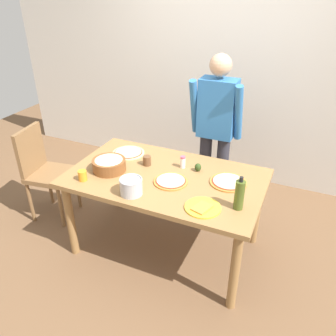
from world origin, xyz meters
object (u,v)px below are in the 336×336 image
(cup_orange, at_px, (83,175))
(salt_shaker, at_px, (183,162))
(plate_with_slice, at_px, (203,207))
(dining_table, at_px, (166,185))
(pizza_raw_on_board, at_px, (128,153))
(popcorn_bowl, at_px, (109,164))
(avocado, at_px, (198,167))
(steel_pot, at_px, (131,186))
(pizza_second_cooked, at_px, (228,182))
(chair_wooden_left, at_px, (43,168))
(olive_oil_bottle, at_px, (239,195))
(pizza_cooked_on_tray, at_px, (171,181))
(cup_small_brown, at_px, (147,161))
(person_cook, at_px, (216,127))

(cup_orange, height_order, salt_shaker, salt_shaker)
(plate_with_slice, xyz_separation_m, cup_orange, (-1.01, -0.02, 0.03))
(dining_table, bearing_deg, pizza_raw_on_board, 154.31)
(salt_shaker, bearing_deg, popcorn_bowl, -151.55)
(pizza_raw_on_board, xyz_separation_m, avocado, (0.70, -0.04, 0.03))
(dining_table, distance_m, steel_pot, 0.40)
(cup_orange, xyz_separation_m, avocado, (0.80, 0.52, -0.01))
(pizza_second_cooked, bearing_deg, chair_wooden_left, -176.27)
(pizza_raw_on_board, relative_size, pizza_second_cooked, 0.99)
(avocado, bearing_deg, dining_table, -138.72)
(olive_oil_bottle, bearing_deg, pizza_cooked_on_tray, 167.50)
(pizza_second_cooked, xyz_separation_m, cup_small_brown, (-0.73, 0.00, 0.03))
(pizza_cooked_on_tray, bearing_deg, olive_oil_bottle, -12.50)
(popcorn_bowl, height_order, olive_oil_bottle, olive_oil_bottle)
(olive_oil_bottle, xyz_separation_m, avocado, (-0.44, 0.39, -0.08))
(popcorn_bowl, bearing_deg, olive_oil_bottle, -4.79)
(pizza_raw_on_board, distance_m, cup_small_brown, 0.29)
(chair_wooden_left, distance_m, salt_shaker, 1.44)
(cup_orange, bearing_deg, chair_wooden_left, 156.97)
(olive_oil_bottle, height_order, cup_orange, olive_oil_bottle)
(person_cook, xyz_separation_m, cup_orange, (-0.77, -1.08, -0.14))
(chair_wooden_left, bearing_deg, plate_with_slice, -9.42)
(olive_oil_bottle, distance_m, cup_orange, 1.24)
(chair_wooden_left, height_order, cup_orange, chair_wooden_left)
(popcorn_bowl, bearing_deg, steel_pot, -34.50)
(person_cook, relative_size, avocado, 23.14)
(chair_wooden_left, height_order, pizza_second_cooked, chair_wooden_left)
(pizza_second_cooked, bearing_deg, cup_orange, -158.19)
(popcorn_bowl, distance_m, cup_orange, 0.25)
(chair_wooden_left, relative_size, cup_orange, 11.18)
(chair_wooden_left, distance_m, popcorn_bowl, 0.90)
(steel_pot, bearing_deg, popcorn_bowl, 145.50)
(plate_with_slice, height_order, cup_orange, cup_orange)
(dining_table, xyz_separation_m, plate_with_slice, (0.43, -0.30, 0.10))
(pizza_cooked_on_tray, height_order, cup_small_brown, cup_small_brown)
(cup_small_brown, height_order, salt_shaker, salt_shaker)
(popcorn_bowl, distance_m, steel_pot, 0.42)
(pizza_raw_on_board, bearing_deg, popcorn_bowl, -88.49)
(person_cook, xyz_separation_m, cup_small_brown, (-0.41, -0.65, -0.14))
(plate_with_slice, bearing_deg, avocado, 113.26)
(person_cook, bearing_deg, steel_pot, -106.03)
(person_cook, height_order, plate_with_slice, person_cook)
(dining_table, height_order, avocado, avocado)
(pizza_cooked_on_tray, xyz_separation_m, popcorn_bowl, (-0.55, -0.03, 0.05))
(pizza_second_cooked, xyz_separation_m, avocado, (-0.29, 0.08, 0.03))
(dining_table, distance_m, cup_small_brown, 0.28)
(plate_with_slice, bearing_deg, pizza_cooked_on_tray, 146.23)
(olive_oil_bottle, relative_size, salt_shaker, 2.42)
(popcorn_bowl, bearing_deg, salt_shaker, 28.45)
(pizza_cooked_on_tray, relative_size, cup_small_brown, 3.22)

